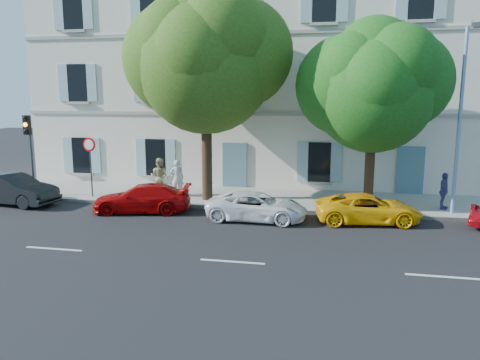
% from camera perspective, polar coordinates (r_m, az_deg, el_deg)
% --- Properties ---
extents(ground, '(90.00, 90.00, 0.00)m').
position_cam_1_polar(ground, '(18.13, 1.78, -5.60)').
color(ground, black).
extents(sidewalk, '(36.00, 4.50, 0.15)m').
position_cam_1_polar(sidewalk, '(22.37, 3.70, -2.31)').
color(sidewalk, '#A09E96').
rests_on(sidewalk, ground).
extents(kerb, '(36.00, 0.16, 0.16)m').
position_cam_1_polar(kerb, '(20.28, 2.87, -3.63)').
color(kerb, '#9E998E').
rests_on(kerb, ground).
extents(building, '(28.00, 7.00, 12.00)m').
position_cam_1_polar(building, '(27.54, 5.50, 12.48)').
color(building, silver).
rests_on(building, ground).
extents(car_dark_sedan, '(4.42, 2.04, 1.40)m').
position_cam_1_polar(car_dark_sedan, '(23.78, -25.94, -1.05)').
color(car_dark_sedan, black).
rests_on(car_dark_sedan, ground).
extents(car_red_coupe, '(4.40, 2.47, 1.20)m').
position_cam_1_polar(car_red_coupe, '(20.49, -11.85, -2.20)').
color(car_red_coupe, '#A80405').
rests_on(car_red_coupe, ground).
extents(car_white_coupe, '(4.07, 1.93, 1.12)m').
position_cam_1_polar(car_white_coupe, '(18.82, 2.06, -3.23)').
color(car_white_coupe, white).
rests_on(car_white_coupe, ground).
extents(car_yellow_supercar, '(4.32, 2.46, 1.14)m').
position_cam_1_polar(car_yellow_supercar, '(19.12, 15.35, -3.36)').
color(car_yellow_supercar, '#FFB70A').
rests_on(car_yellow_supercar, ground).
extents(tree_left, '(6.10, 6.10, 9.45)m').
position_cam_1_polar(tree_left, '(21.50, -4.21, 13.69)').
color(tree_left, '#3A2819').
rests_on(tree_left, sidewalk).
extents(tree_right, '(4.97, 4.97, 7.66)m').
position_cam_1_polar(tree_right, '(20.25, 15.95, 10.22)').
color(tree_right, '#3A2819').
rests_on(tree_right, sidewalk).
extents(traffic_light, '(0.32, 0.44, 3.87)m').
position_cam_1_polar(traffic_light, '(24.39, -24.36, 4.69)').
color(traffic_light, '#383A3D').
rests_on(traffic_light, sidewalk).
extents(road_sign, '(0.66, 0.11, 2.83)m').
position_cam_1_polar(road_sign, '(23.25, -17.83, 3.00)').
color(road_sign, '#383A3D').
rests_on(road_sign, sidewalk).
extents(street_lamp, '(0.41, 1.61, 7.48)m').
position_cam_1_polar(street_lamp, '(20.62, 25.39, 7.73)').
color(street_lamp, '#7293BF').
rests_on(street_lamp, sidewalk).
extents(pedestrian_a, '(0.74, 0.61, 1.76)m').
position_cam_1_polar(pedestrian_a, '(22.62, -7.68, 0.23)').
color(pedestrian_a, silver).
rests_on(pedestrian_a, sidewalk).
extents(pedestrian_b, '(0.91, 0.73, 1.83)m').
position_cam_1_polar(pedestrian_b, '(22.94, -9.82, 0.40)').
color(pedestrian_b, tan).
rests_on(pedestrian_b, sidewalk).
extents(pedestrian_c, '(0.69, 1.00, 1.57)m').
position_cam_1_polar(pedestrian_c, '(21.73, 23.59, -1.24)').
color(pedestrian_c, '#4A4885').
rests_on(pedestrian_c, sidewalk).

